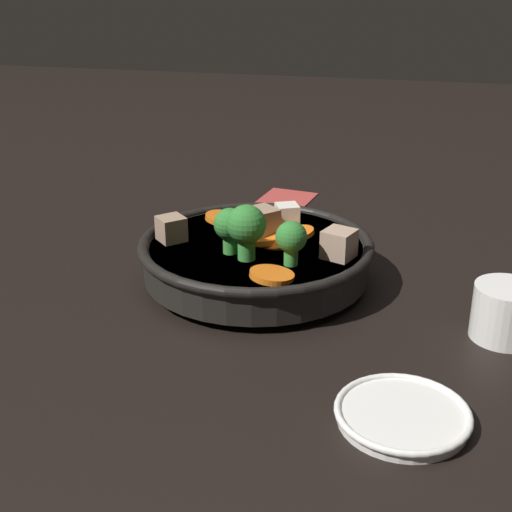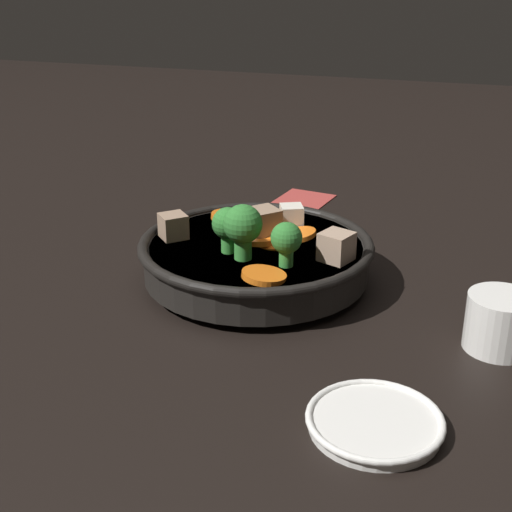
{
  "view_description": "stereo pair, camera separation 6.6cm",
  "coord_description": "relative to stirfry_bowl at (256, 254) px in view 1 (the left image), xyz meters",
  "views": [
    {
      "loc": [
        0.73,
        0.17,
        0.35
      ],
      "look_at": [
        0.0,
        0.0,
        0.03
      ],
      "focal_mm": 50.0,
      "sensor_mm": 36.0,
      "label": 1
    },
    {
      "loc": [
        0.72,
        0.24,
        0.35
      ],
      "look_at": [
        0.0,
        0.0,
        0.03
      ],
      "focal_mm": 50.0,
      "sensor_mm": 36.0,
      "label": 2
    }
  ],
  "objects": [
    {
      "name": "napkin",
      "position": [
        -0.3,
        -0.03,
        -0.03
      ],
      "size": [
        0.12,
        0.09,
        0.0
      ],
      "color": "#A33833",
      "rests_on": "ground_plane"
    },
    {
      "name": "stirfry_bowl",
      "position": [
        0.0,
        0.0,
        0.0
      ],
      "size": [
        0.27,
        0.27,
        0.11
      ],
      "color": "black",
      "rests_on": "ground_plane"
    },
    {
      "name": "side_saucer",
      "position": [
        0.24,
        0.18,
        -0.03
      ],
      "size": [
        0.11,
        0.11,
        0.01
      ],
      "color": "white",
      "rests_on": "ground_plane"
    },
    {
      "name": "tea_cup",
      "position": [
        0.07,
        0.27,
        -0.01
      ],
      "size": [
        0.07,
        0.07,
        0.06
      ],
      "color": "white",
      "rests_on": "ground_plane"
    },
    {
      "name": "ground_plane",
      "position": [
        -0.0,
        -0.0,
        -0.04
      ],
      "size": [
        3.0,
        3.0,
        0.0
      ],
      "primitive_type": "plane",
      "color": "black"
    }
  ]
}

